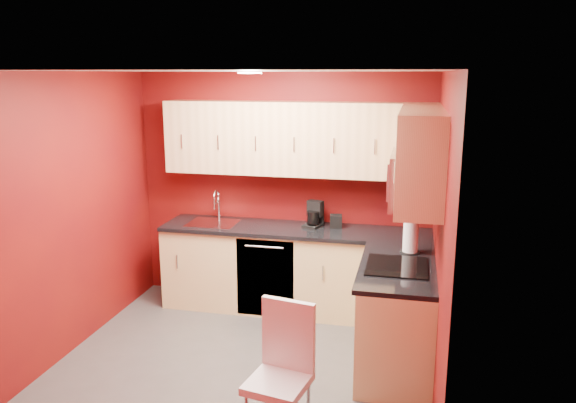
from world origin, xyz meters
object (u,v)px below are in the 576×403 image
at_px(microwave, 415,179).
at_px(sink, 213,220).
at_px(coffee_maker, 313,214).
at_px(dining_chair, 278,376).
at_px(napkin_holder, 336,221).
at_px(paper_towel, 411,236).

bearing_deg(microwave, sink, 154.40).
xyz_separation_m(coffee_maker, dining_chair, (0.17, -2.25, -0.56)).
bearing_deg(coffee_maker, sink, -157.74).
distance_m(sink, dining_chair, 2.55).
xyz_separation_m(microwave, dining_chair, (-0.85, -1.18, -1.18)).
distance_m(microwave, sink, 2.43).
relative_size(microwave, coffee_maker, 2.82).
bearing_deg(napkin_holder, sink, -175.37).
distance_m(coffee_maker, napkin_holder, 0.25).
xyz_separation_m(microwave, sink, (-2.09, 1.00, -0.72)).
bearing_deg(coffee_maker, dining_chair, -67.15).
height_order(napkin_holder, paper_towel, paper_towel).
distance_m(microwave, paper_towel, 0.73).
xyz_separation_m(napkin_holder, paper_towel, (0.77, -0.69, 0.09)).
distance_m(coffee_maker, dining_chair, 2.33).
bearing_deg(sink, paper_towel, -15.79).
relative_size(paper_towel, dining_chair, 0.32).
relative_size(microwave, dining_chair, 0.79).
xyz_separation_m(microwave, napkin_holder, (-0.78, 1.11, -0.68)).
bearing_deg(sink, coffee_maker, 3.86).
distance_m(sink, paper_towel, 2.16).
distance_m(napkin_holder, dining_chair, 2.34).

